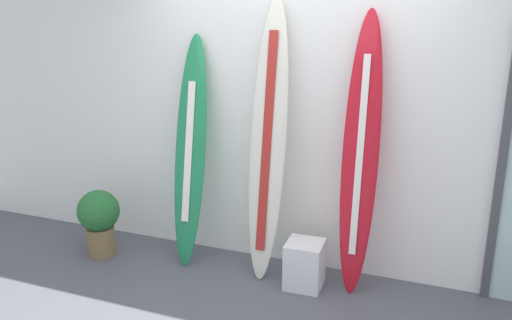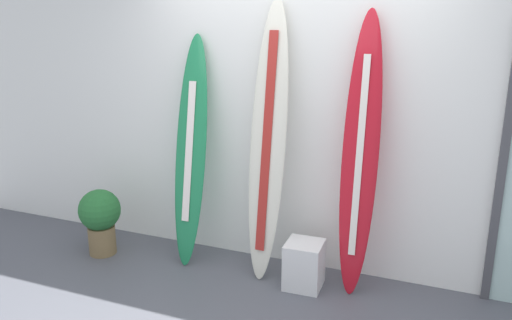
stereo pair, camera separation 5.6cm
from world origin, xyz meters
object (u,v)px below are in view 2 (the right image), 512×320
object	(u,v)px
surfboard_emerald	(191,153)
display_block_left	(304,265)
surfboard_ivory	(268,144)
surfboard_crimson	(360,157)
potted_plant	(100,217)

from	to	relation	value
surfboard_emerald	display_block_left	world-z (taller)	surfboard_emerald
surfboard_ivory	display_block_left	distance (m)	0.99
surfboard_emerald	surfboard_crimson	bearing A→B (deg)	0.83
surfboard_emerald	potted_plant	distance (m)	1.04
surfboard_emerald	display_block_left	distance (m)	1.31
surfboard_crimson	potted_plant	world-z (taller)	surfboard_crimson
surfboard_emerald	display_block_left	xyz separation A→B (m)	(1.05, -0.13, -0.77)
display_block_left	potted_plant	distance (m)	1.87
surfboard_ivory	potted_plant	size ratio (longest dim) A/B	3.69
surfboard_emerald	surfboard_ivory	bearing A→B (deg)	0.72
surfboard_ivory	surfboard_crimson	world-z (taller)	surfboard_ivory
surfboard_emerald	display_block_left	size ratio (longest dim) A/B	5.21
surfboard_crimson	potted_plant	size ratio (longest dim) A/B	3.55
surfboard_ivory	display_block_left	xyz separation A→B (m)	(0.36, -0.14, -0.91)
surfboard_emerald	potted_plant	xyz separation A→B (m)	(-0.80, -0.25, -0.61)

